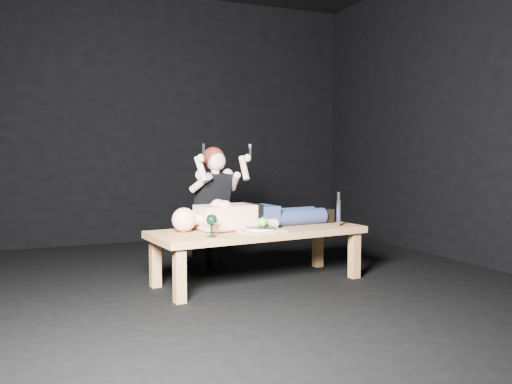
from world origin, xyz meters
TOP-DOWN VIEW (x-y plane):
  - ground at (0.00, 0.00)m, footprint 5.00×5.00m
  - back_wall at (0.00, 2.50)m, footprint 5.00×0.00m
  - table at (0.30, 0.02)m, footprint 1.84×0.85m
  - lying_man at (0.34, 0.12)m, footprint 1.69×0.68m
  - kneeling_woman at (0.07, 0.65)m, footprint 0.79×0.84m
  - serving_tray at (0.24, -0.18)m, footprint 0.37×0.28m
  - plate at (0.24, -0.18)m, footprint 0.25×0.25m
  - apple at (0.26, -0.17)m, footprint 0.07×0.07m
  - goblet at (-0.20, -0.26)m, footprint 0.09×0.09m
  - fork_flat at (-0.11, -0.25)m, footprint 0.06×0.19m
  - knife_flat at (0.34, -0.20)m, footprint 0.02×0.19m
  - spoon_flat at (0.30, -0.11)m, footprint 0.11×0.17m
  - carving_knife at (1.00, -0.10)m, footprint 0.04×0.05m

SIDE VIEW (x-z plane):
  - ground at x=0.00m, z-range 0.00..0.00m
  - table at x=0.30m, z-range 0.00..0.45m
  - fork_flat at x=-0.11m, z-range 0.45..0.46m
  - knife_flat at x=0.34m, z-range 0.45..0.46m
  - spoon_flat at x=0.30m, z-range 0.45..0.46m
  - serving_tray at x=0.24m, z-range 0.45..0.47m
  - plate at x=0.24m, z-range 0.47..0.49m
  - apple at x=0.26m, z-range 0.49..0.56m
  - goblet at x=-0.20m, z-range 0.45..0.62m
  - lying_man at x=0.34m, z-range 0.45..0.69m
  - kneeling_woman at x=0.07m, z-range 0.00..1.16m
  - carving_knife at x=1.00m, z-range 0.45..0.74m
  - back_wall at x=0.00m, z-range -1.00..4.00m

